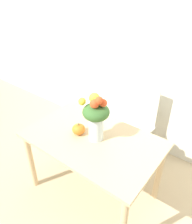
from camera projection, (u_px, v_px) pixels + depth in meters
The scene contains 6 objects.
ground_plane at pixel (93, 190), 2.45m from camera, with size 12.00×12.00×0.00m, color tan.
wall_back at pixel (154, 47), 2.48m from camera, with size 8.00×0.06×2.70m.
dining_table at pixel (93, 147), 2.11m from camera, with size 1.27×0.80×0.75m.
flower_vase at pixel (96, 116), 1.91m from camera, with size 0.26×0.24×0.47m.
pumpkin at pixel (79, 129), 2.08m from camera, with size 0.13×0.13×0.12m.
dining_chair_near_window at pixel (136, 123), 2.68m from camera, with size 0.46×0.46×0.99m.
Camera 1 is at (1.01, -1.25, 2.05)m, focal length 35.00 mm.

